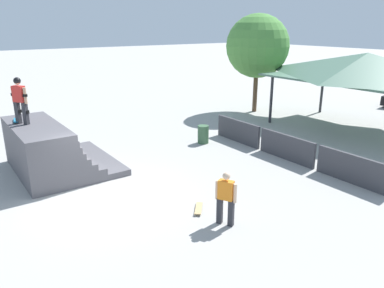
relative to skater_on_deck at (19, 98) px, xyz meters
name	(u,v)px	position (x,y,z in m)	size (l,w,h in m)	color
ground_plane	(107,197)	(3.80, 1.54, -2.87)	(160.00, 160.00, 0.00)	#A3A09B
quarter_pipe_ramp	(49,151)	(0.41, 0.68, -2.06)	(4.32, 3.52, 1.89)	#565459
skater_on_deck	(19,98)	(0.00, 0.00, 0.00)	(0.69, 0.54, 1.71)	#2D2D33
skateboard_on_deck	(17,120)	(-0.47, -0.13, -0.93)	(0.83, 0.35, 0.09)	green
bystander_walking	(226,196)	(7.35, 3.58, -2.00)	(0.60, 0.39, 1.58)	#2D2D33
skateboard_on_ground	(199,209)	(6.26, 3.45, -2.81)	(0.75, 0.68, 0.09)	silver
barrier_fence	(286,147)	(4.69, 9.11, -2.35)	(8.85, 0.12, 1.05)	#3D3D42
pavilion_shelter	(366,67)	(4.02, 15.40, 0.47)	(9.56, 5.38, 4.06)	#2D2D33
tree_beside_pavilion	(258,46)	(-2.66, 14.41, 1.23)	(3.88, 3.88, 6.05)	brown
trash_bin	(203,134)	(0.90, 7.62, -2.45)	(0.52, 0.52, 0.85)	#385B3D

